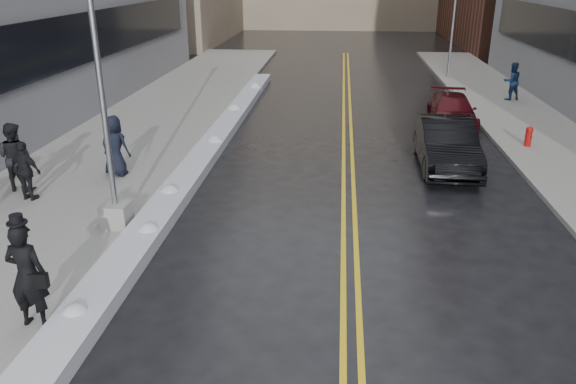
% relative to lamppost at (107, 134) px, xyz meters
% --- Properties ---
extents(ground, '(160.00, 160.00, 0.00)m').
position_rel_lamppost_xyz_m(ground, '(3.30, -2.00, -2.53)').
color(ground, black).
rests_on(ground, ground).
extents(sidewalk_west, '(5.50, 50.00, 0.15)m').
position_rel_lamppost_xyz_m(sidewalk_west, '(-2.45, 8.00, -2.46)').
color(sidewalk_west, gray).
rests_on(sidewalk_west, ground).
extents(sidewalk_east, '(4.00, 50.00, 0.15)m').
position_rel_lamppost_xyz_m(sidewalk_east, '(13.30, 8.00, -2.46)').
color(sidewalk_east, gray).
rests_on(sidewalk_east, ground).
extents(lane_line_left, '(0.12, 50.00, 0.01)m').
position_rel_lamppost_xyz_m(lane_line_left, '(5.65, 8.00, -2.53)').
color(lane_line_left, gold).
rests_on(lane_line_left, ground).
extents(lane_line_right, '(0.12, 50.00, 0.01)m').
position_rel_lamppost_xyz_m(lane_line_right, '(5.95, 8.00, -2.53)').
color(lane_line_right, gold).
rests_on(lane_line_right, ground).
extents(snow_ridge, '(0.90, 30.00, 0.34)m').
position_rel_lamppost_xyz_m(snow_ridge, '(0.85, 6.00, -2.36)').
color(snow_ridge, '#B7B9C1').
rests_on(snow_ridge, ground).
extents(lamppost, '(0.65, 0.65, 7.62)m').
position_rel_lamppost_xyz_m(lamppost, '(0.00, 0.00, 0.00)').
color(lamppost, gray).
rests_on(lamppost, sidewalk_west).
extents(fire_hydrant, '(0.26, 0.26, 0.73)m').
position_rel_lamppost_xyz_m(fire_hydrant, '(12.30, 8.00, -1.98)').
color(fire_hydrant, maroon).
rests_on(fire_hydrant, sidewalk_east).
extents(traffic_signal, '(0.16, 0.20, 6.00)m').
position_rel_lamppost_xyz_m(traffic_signal, '(11.80, 22.00, 0.87)').
color(traffic_signal, gray).
rests_on(traffic_signal, sidewalk_east).
extents(pedestrian_fedora, '(0.75, 0.51, 2.00)m').
position_rel_lamppost_xyz_m(pedestrian_fedora, '(0.10, -4.20, -1.38)').
color(pedestrian_fedora, black).
rests_on(pedestrian_fedora, sidewalk_west).
extents(pedestrian_b, '(1.08, 0.90, 2.00)m').
position_rel_lamppost_xyz_m(pedestrian_b, '(-3.75, 2.15, -1.38)').
color(pedestrian_b, black).
rests_on(pedestrian_b, sidewalk_west).
extents(pedestrian_c, '(1.03, 0.78, 1.89)m').
position_rel_lamppost_xyz_m(pedestrian_c, '(-1.39, 3.62, -1.44)').
color(pedestrian_c, black).
rests_on(pedestrian_c, sidewalk_west).
extents(pedestrian_d, '(1.05, 0.64, 1.68)m').
position_rel_lamppost_xyz_m(pedestrian_d, '(-3.07, 1.45, -1.54)').
color(pedestrian_d, black).
rests_on(pedestrian_d, sidewalk_west).
extents(pedestrian_east, '(1.04, 0.91, 1.82)m').
position_rel_lamppost_xyz_m(pedestrian_east, '(13.77, 15.96, -1.47)').
color(pedestrian_east, navy).
rests_on(pedestrian_east, sidewalk_east).
extents(car_black, '(1.75, 4.86, 1.59)m').
position_rel_lamppost_xyz_m(car_black, '(8.97, 5.76, -1.74)').
color(car_black, black).
rests_on(car_black, ground).
extents(car_maroon, '(2.04, 4.50, 1.28)m').
position_rel_lamppost_xyz_m(car_maroon, '(10.13, 11.14, -1.89)').
color(car_maroon, '#3C090F').
rests_on(car_maroon, ground).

